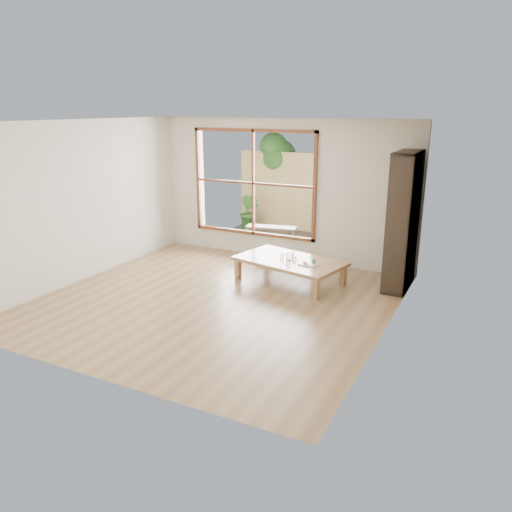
{
  "coord_description": "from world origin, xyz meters",
  "views": [
    {
      "loc": [
        3.67,
        -5.97,
        2.79
      ],
      "look_at": [
        0.32,
        0.69,
        0.55
      ],
      "focal_mm": 35.0,
      "sensor_mm": 36.0,
      "label": 1
    }
  ],
  "objects": [
    {
      "name": "garden_bench",
      "position": [
        -0.65,
        3.34,
        0.3
      ],
      "size": [
        1.1,
        0.52,
        0.34
      ],
      "rotation": [
        0.0,
        0.0,
        0.2
      ],
      "color": "#2E2219",
      "rests_on": "deck"
    },
    {
      "name": "ground",
      "position": [
        0.0,
        0.0,
        0.0
      ],
      "size": [
        5.0,
        5.0,
        0.0
      ],
      "primitive_type": "plane",
      "color": "#97774B",
      "rests_on": "ground"
    },
    {
      "name": "deck",
      "position": [
        -0.6,
        3.56,
        0.0
      ],
      "size": [
        2.8,
        2.0,
        0.05
      ],
      "primitive_type": "cube",
      "color": "#3E342D",
      "rests_on": "ground"
    },
    {
      "name": "glass_tall",
      "position": [
        0.65,
        1.22,
        0.45
      ],
      "size": [
        0.08,
        0.08,
        0.14
      ],
      "primitive_type": "cylinder",
      "color": "silver",
      "rests_on": "low_table"
    },
    {
      "name": "floor_cushion",
      "position": [
        0.05,
        2.0,
        0.04
      ],
      "size": [
        0.54,
        0.54,
        0.07
      ],
      "primitive_type": "cube",
      "rotation": [
        0.0,
        0.0,
        -0.06
      ],
      "color": "beige",
      "rests_on": "ground"
    },
    {
      "name": "bamboo_fence",
      "position": [
        -0.6,
        4.56,
        0.9
      ],
      "size": [
        2.8,
        0.06,
        1.8
      ],
      "primitive_type": "cube",
      "color": "tan",
      "rests_on": "ground"
    },
    {
      "name": "food_tray",
      "position": [
        1.04,
        1.14,
        0.4
      ],
      "size": [
        0.32,
        0.26,
        0.09
      ],
      "rotation": [
        0.0,
        0.0,
        -0.23
      ],
      "color": "white",
      "rests_on": "low_table"
    },
    {
      "name": "shrub_right",
      "position": [
        0.44,
        4.26,
        0.49
      ],
      "size": [
        0.89,
        0.78,
        0.94
      ],
      "primitive_type": "imported",
      "rotation": [
        0.0,
        0.0,
        0.06
      ],
      "color": "#346726",
      "rests_on": "deck"
    },
    {
      "name": "glass_mid",
      "position": [
        0.71,
        1.34,
        0.43
      ],
      "size": [
        0.07,
        0.07,
        0.1
      ],
      "primitive_type": "cylinder",
      "color": "silver",
      "rests_on": "low_table"
    },
    {
      "name": "glass_small",
      "position": [
        0.49,
        1.31,
        0.42
      ],
      "size": [
        0.07,
        0.07,
        0.08
      ],
      "primitive_type": "cylinder",
      "color": "silver",
      "rests_on": "low_table"
    },
    {
      "name": "glass_short",
      "position": [
        0.66,
        1.43,
        0.43
      ],
      "size": [
        0.08,
        0.08,
        0.1
      ],
      "primitive_type": "cylinder",
      "color": "silver",
      "rests_on": "low_table"
    },
    {
      "name": "bookshelf",
      "position": [
        2.31,
        1.84,
        1.08
      ],
      "size": [
        0.34,
        0.97,
        2.15
      ],
      "primitive_type": "cube",
      "color": "#2E2219",
      "rests_on": "ground"
    },
    {
      "name": "shrub_left",
      "position": [
        -1.57,
        4.11,
        0.45
      ],
      "size": [
        0.55,
        0.48,
        0.85
      ],
      "primitive_type": "imported",
      "rotation": [
        0.0,
        0.0,
        -0.26
      ],
      "color": "#346726",
      "rests_on": "deck"
    },
    {
      "name": "low_table",
      "position": [
        0.65,
        1.27,
        0.33
      ],
      "size": [
        1.91,
        1.33,
        0.38
      ],
      "rotation": [
        0.0,
        0.0,
        -0.22
      ],
      "color": "tan",
      "rests_on": "ground"
    },
    {
      "name": "garden_tree",
      "position": [
        -1.28,
        4.86,
        1.63
      ],
      "size": [
        1.04,
        0.85,
        2.22
      ],
      "color": "#4C3D2D",
      "rests_on": "ground"
    }
  ]
}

